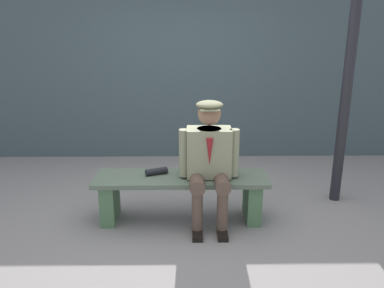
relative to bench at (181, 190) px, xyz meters
The scene contains 6 objects.
ground_plane 0.33m from the bench, ahead, with size 30.00×30.00×0.00m, color gray.
bench is the anchor object (origin of this frame).
seated_man 0.49m from the bench, 166.92° to the left, with size 0.61×0.62×1.29m.
rolled_magazine 0.33m from the bench, 11.93° to the right, with size 0.07×0.07×0.23m, color black.
stadium_wall 2.37m from the bench, 90.00° to the right, with size 12.00×0.24×2.38m, color #3C4B4F.
lamp_post 2.37m from the bench, 165.14° to the right, with size 0.22×0.22×3.12m.
Camera 1 is at (-0.07, 3.85, 2.02)m, focal length 37.27 mm.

